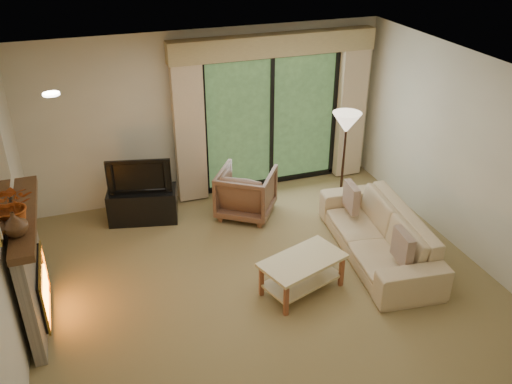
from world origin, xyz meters
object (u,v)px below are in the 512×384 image
object	(u,v)px
coffee_table	(302,275)
armchair	(246,192)
media_console	(143,205)
sofa	(378,234)

from	to	relation	value
coffee_table	armchair	bearing A→B (deg)	73.35
armchair	media_console	bearing A→B (deg)	21.87
sofa	coffee_table	bearing A→B (deg)	-67.30
media_console	coffee_table	distance (m)	2.76
media_console	coffee_table	world-z (taller)	media_console
media_console	sofa	xyz separation A→B (m)	(2.79, -1.93, 0.08)
armchair	coffee_table	bearing A→B (deg)	126.35
sofa	coffee_table	xyz separation A→B (m)	(-1.24, -0.36, -0.10)
armchair	coffee_table	distance (m)	1.96
armchair	coffee_table	xyz separation A→B (m)	(0.07, -1.95, -0.14)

